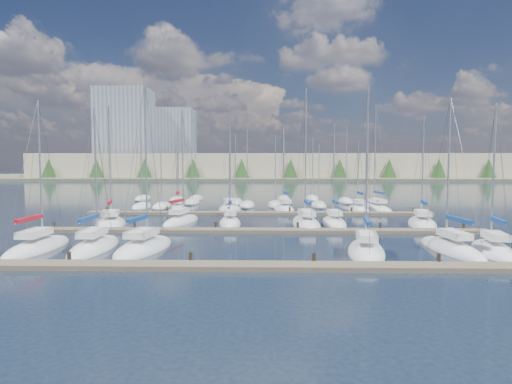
{
  "coord_description": "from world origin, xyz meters",
  "views": [
    {
      "loc": [
        0.88,
        -24.42,
        6.69
      ],
      "look_at": [
        0.0,
        14.0,
        4.0
      ],
      "focal_mm": 30.0,
      "sensor_mm": 36.0,
      "label": 1
    }
  ],
  "objects_px": {
    "sailboat_l": "(334,223)",
    "sailboat_j": "(230,223)",
    "sailboat_h": "(111,224)",
    "sailboat_b": "(94,247)",
    "sailboat_i": "(181,221)",
    "sailboat_f": "(451,249)",
    "sailboat_m": "(422,223)",
    "sailboat_p": "(284,209)",
    "sailboat_k": "(306,223)",
    "sailboat_q": "(358,210)",
    "sailboat_o": "(230,209)",
    "sailboat_a": "(38,247)",
    "sailboat_c": "(144,247)",
    "sailboat_n": "(178,209)",
    "sailboat_r": "(376,209)",
    "sailboat_e": "(366,251)",
    "sailboat_g": "(493,251)"
  },
  "relations": [
    {
      "from": "sailboat_p",
      "to": "sailboat_o",
      "type": "xyz_separation_m",
      "value": [
        -7.63,
        0.3,
        0.0
      ]
    },
    {
      "from": "sailboat_i",
      "to": "sailboat_f",
      "type": "relative_size",
      "value": 1.07
    },
    {
      "from": "sailboat_f",
      "to": "sailboat_k",
      "type": "xyz_separation_m",
      "value": [
        -9.65,
        13.4,
        0.0
      ]
    },
    {
      "from": "sailboat_h",
      "to": "sailboat_k",
      "type": "relative_size",
      "value": 0.88
    },
    {
      "from": "sailboat_n",
      "to": "sailboat_i",
      "type": "distance_m",
      "value": 12.44
    },
    {
      "from": "sailboat_a",
      "to": "sailboat_o",
      "type": "relative_size",
      "value": 0.79
    },
    {
      "from": "sailboat_o",
      "to": "sailboat_b",
      "type": "bearing_deg",
      "value": -111.42
    },
    {
      "from": "sailboat_n",
      "to": "sailboat_m",
      "type": "xyz_separation_m",
      "value": [
        28.85,
        -13.17,
        -0.03
      ]
    },
    {
      "from": "sailboat_n",
      "to": "sailboat_q",
      "type": "distance_m",
      "value": 24.92
    },
    {
      "from": "sailboat_e",
      "to": "sailboat_o",
      "type": "height_order",
      "value": "sailboat_o"
    },
    {
      "from": "sailboat_p",
      "to": "sailboat_k",
      "type": "bearing_deg",
      "value": -92.33
    },
    {
      "from": "sailboat_p",
      "to": "sailboat_k",
      "type": "height_order",
      "value": "sailboat_k"
    },
    {
      "from": "sailboat_a",
      "to": "sailboat_m",
      "type": "relative_size",
      "value": 0.98
    },
    {
      "from": "sailboat_e",
      "to": "sailboat_i",
      "type": "height_order",
      "value": "sailboat_i"
    },
    {
      "from": "sailboat_r",
      "to": "sailboat_a",
      "type": "relative_size",
      "value": 1.27
    },
    {
      "from": "sailboat_i",
      "to": "sailboat_o",
      "type": "height_order",
      "value": "sailboat_o"
    },
    {
      "from": "sailboat_a",
      "to": "sailboat_o",
      "type": "bearing_deg",
      "value": 66.85
    },
    {
      "from": "sailboat_g",
      "to": "sailboat_l",
      "type": "bearing_deg",
      "value": 133.5
    },
    {
      "from": "sailboat_c",
      "to": "sailboat_m",
      "type": "distance_m",
      "value": 29.27
    },
    {
      "from": "sailboat_c",
      "to": "sailboat_e",
      "type": "height_order",
      "value": "sailboat_c"
    },
    {
      "from": "sailboat_q",
      "to": "sailboat_f",
      "type": "bearing_deg",
      "value": -88.77
    },
    {
      "from": "sailboat_j",
      "to": "sailboat_l",
      "type": "xyz_separation_m",
      "value": [
        11.19,
        0.13,
        -0.01
      ]
    },
    {
      "from": "sailboat_j",
      "to": "sailboat_l",
      "type": "bearing_deg",
      "value": -5.23
    },
    {
      "from": "sailboat_n",
      "to": "sailboat_o",
      "type": "distance_m",
      "value": 7.13
    },
    {
      "from": "sailboat_c",
      "to": "sailboat_m",
      "type": "xyz_separation_m",
      "value": [
        26.0,
        13.44,
        -0.0
      ]
    },
    {
      "from": "sailboat_n",
      "to": "sailboat_r",
      "type": "height_order",
      "value": "sailboat_r"
    },
    {
      "from": "sailboat_a",
      "to": "sailboat_l",
      "type": "height_order",
      "value": "sailboat_a"
    },
    {
      "from": "sailboat_o",
      "to": "sailboat_l",
      "type": "height_order",
      "value": "sailboat_o"
    },
    {
      "from": "sailboat_i",
      "to": "sailboat_o",
      "type": "distance_m",
      "value": 13.63
    },
    {
      "from": "sailboat_h",
      "to": "sailboat_g",
      "type": "distance_m",
      "value": 35.78
    },
    {
      "from": "sailboat_q",
      "to": "sailboat_b",
      "type": "distance_m",
      "value": 37.03
    },
    {
      "from": "sailboat_c",
      "to": "sailboat_b",
      "type": "xyz_separation_m",
      "value": [
        -3.86,
        0.09,
        -0.01
      ]
    },
    {
      "from": "sailboat_j",
      "to": "sailboat_o",
      "type": "distance_m",
      "value": 14.06
    },
    {
      "from": "sailboat_e",
      "to": "sailboat_a",
      "type": "relative_size",
      "value": 1.07
    },
    {
      "from": "sailboat_c",
      "to": "sailboat_g",
      "type": "relative_size",
      "value": 1.16
    },
    {
      "from": "sailboat_j",
      "to": "sailboat_l",
      "type": "distance_m",
      "value": 11.19
    },
    {
      "from": "sailboat_c",
      "to": "sailboat_k",
      "type": "distance_m",
      "value": 19.14
    },
    {
      "from": "sailboat_h",
      "to": "sailboat_m",
      "type": "relative_size",
      "value": 1.09
    },
    {
      "from": "sailboat_r",
      "to": "sailboat_e",
      "type": "height_order",
      "value": "sailboat_r"
    },
    {
      "from": "sailboat_c",
      "to": "sailboat_m",
      "type": "relative_size",
      "value": 1.11
    },
    {
      "from": "sailboat_p",
      "to": "sailboat_i",
      "type": "relative_size",
      "value": 0.97
    },
    {
      "from": "sailboat_h",
      "to": "sailboat_f",
      "type": "height_order",
      "value": "sailboat_h"
    },
    {
      "from": "sailboat_c",
      "to": "sailboat_k",
      "type": "relative_size",
      "value": 0.9
    },
    {
      "from": "sailboat_m",
      "to": "sailboat_f",
      "type": "relative_size",
      "value": 1.0
    },
    {
      "from": "sailboat_l",
      "to": "sailboat_a",
      "type": "bearing_deg",
      "value": -149.86
    },
    {
      "from": "sailboat_h",
      "to": "sailboat_b",
      "type": "xyz_separation_m",
      "value": [
        3.3,
        -12.48,
        -0.0
      ]
    },
    {
      "from": "sailboat_l",
      "to": "sailboat_j",
      "type": "bearing_deg",
      "value": -178.22
    },
    {
      "from": "sailboat_p",
      "to": "sailboat_l",
      "type": "distance_m",
      "value": 14.4
    },
    {
      "from": "sailboat_b",
      "to": "sailboat_a",
      "type": "bearing_deg",
      "value": -177.9
    },
    {
      "from": "sailboat_q",
      "to": "sailboat_a",
      "type": "bearing_deg",
      "value": -139.93
    }
  ]
}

